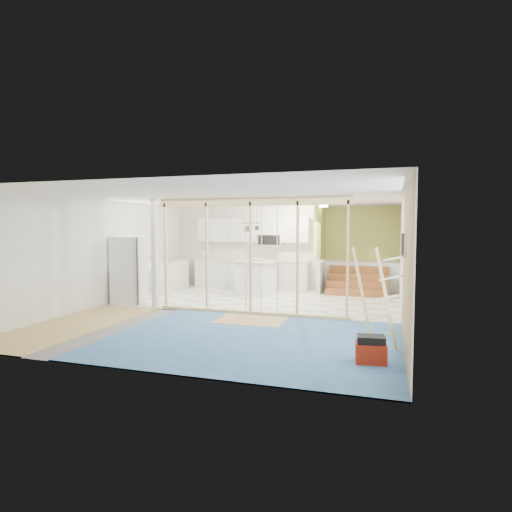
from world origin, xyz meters
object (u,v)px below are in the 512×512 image
(ladder, at_px, (378,298))
(toolbox, at_px, (371,350))
(island, at_px, (256,278))
(fridge, at_px, (129,270))

(ladder, bearing_deg, toolbox, -106.96)
(island, bearing_deg, ladder, -38.09)
(fridge, height_order, island, fridge)
(island, bearing_deg, fridge, -124.87)
(toolbox, bearing_deg, fridge, 146.18)
(fridge, xyz_separation_m, ladder, (6.17, -2.43, -0.02))
(island, height_order, ladder, ladder)
(fridge, distance_m, ladder, 6.63)
(toolbox, relative_size, ladder, 0.28)
(fridge, distance_m, island, 3.53)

